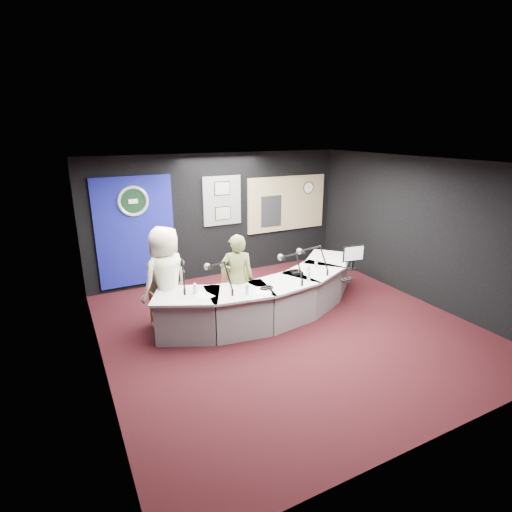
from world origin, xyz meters
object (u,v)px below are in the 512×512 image
armchair_right (237,295)px  broadcast_desk (270,296)px  person_woman (237,279)px  armchair_left (168,299)px  person_man (166,279)px

armchair_right → broadcast_desk: bearing=8.7°
broadcast_desk → person_woman: person_woman is taller
person_woman → armchair_right: bearing=-0.0°
broadcast_desk → armchair_left: 1.82m
broadcast_desk → person_man: (-1.77, 0.39, 0.52)m
person_man → armchair_right: bearing=140.4°
person_woman → broadcast_desk: bearing=-163.8°
broadcast_desk → person_woman: bearing=174.5°
armchair_left → person_woman: size_ratio=0.66×
person_man → broadcast_desk: bearing=144.0°
armchair_right → person_man: person_man is taller
armchair_left → armchair_right: size_ratio=1.08×
armchair_left → person_man: 0.37m
armchair_right → person_woman: 0.31m
broadcast_desk → armchair_left: (-1.77, 0.39, 0.16)m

